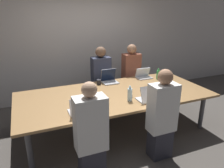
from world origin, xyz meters
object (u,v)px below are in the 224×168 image
(person_near_left, at_px, (91,135))
(person_far_center, at_px, (101,79))
(laptop_far_right, at_px, (143,75))
(bottle_far_right, at_px, (158,74))
(person_near_midright, at_px, (162,116))
(stapler, at_px, (131,95))
(laptop_near_left, at_px, (82,109))
(bottle_near_midright, at_px, (130,94))
(cup_far_center, at_px, (99,82))
(laptop_near_midright, at_px, (149,97))
(cup_near_midright, at_px, (161,94))
(person_far_right, at_px, (131,75))
(laptop_far_center, at_px, (109,79))

(person_near_left, bearing_deg, person_far_center, -113.36)
(laptop_far_right, height_order, bottle_far_right, bottle_far_right)
(person_near_midright, distance_m, stapler, 0.77)
(laptop_near_left, height_order, person_near_left, person_near_left)
(person_near_midright, relative_size, person_far_center, 0.99)
(bottle_near_midright, distance_m, cup_far_center, 0.97)
(laptop_near_midright, height_order, bottle_near_midright, laptop_near_midright)
(bottle_far_right, bearing_deg, person_near_midright, -121.70)
(cup_near_midright, relative_size, laptop_far_right, 0.29)
(bottle_near_midright, relative_size, stapler, 1.64)
(cup_far_center, height_order, laptop_far_right, laptop_far_right)
(stapler, bearing_deg, cup_near_midright, -1.59)
(laptop_near_left, bearing_deg, stapler, -162.27)
(cup_far_center, bearing_deg, bottle_far_right, -6.69)
(laptop_near_midright, relative_size, cup_near_midright, 3.72)
(person_near_midright, height_order, person_far_right, person_far_right)
(laptop_far_center, bearing_deg, laptop_near_left, -127.97)
(cup_near_midright, bearing_deg, bottle_far_right, 58.88)
(bottle_near_midright, distance_m, laptop_far_right, 1.28)
(cup_far_center, bearing_deg, person_far_right, 25.79)
(laptop_far_center, bearing_deg, person_near_left, -119.11)
(laptop_far_right, height_order, person_far_right, person_far_right)
(bottle_near_midright, height_order, stapler, bottle_near_midright)
(cup_near_midright, xyz_separation_m, laptop_far_center, (-0.53, 1.04, 0.03))
(person_near_left, relative_size, laptop_far_right, 4.12)
(person_near_left, bearing_deg, laptop_near_left, -92.01)
(stapler, bearing_deg, cup_far_center, 133.63)
(laptop_near_left, relative_size, person_near_left, 0.26)
(cup_near_midright, bearing_deg, stapler, 155.91)
(laptop_far_right, relative_size, bottle_far_right, 1.45)
(laptop_far_center, xyz_separation_m, bottle_far_right, (1.05, -0.19, 0.02))
(laptop_far_center, distance_m, laptop_far_right, 0.79)
(laptop_near_midright, height_order, person_near_midright, person_near_midright)
(person_far_center, relative_size, laptop_far_right, 4.22)
(bottle_near_midright, bearing_deg, laptop_far_right, 49.57)
(laptop_far_center, bearing_deg, laptop_far_right, -1.06)
(person_near_midright, xyz_separation_m, cup_far_center, (-0.43, 1.54, 0.10))
(cup_near_midright, height_order, laptop_far_center, laptop_far_center)
(laptop_near_left, bearing_deg, cup_far_center, -120.53)
(person_far_center, distance_m, laptop_near_left, 1.72)
(laptop_near_midright, height_order, bottle_far_right, laptop_near_midright)
(laptop_far_center, relative_size, laptop_far_right, 0.93)
(laptop_far_center, bearing_deg, person_far_center, 97.36)
(cup_far_center, relative_size, stapler, 0.63)
(laptop_near_midright, bearing_deg, bottle_near_midright, -24.54)
(cup_near_midright, distance_m, bottle_near_midright, 0.58)
(stapler, bearing_deg, bottle_near_midright, -100.08)
(person_near_midright, xyz_separation_m, laptop_near_left, (-1.07, 0.45, 0.12))
(laptop_near_midright, xyz_separation_m, person_near_left, (-1.15, -0.50, -0.14))
(person_near_midright, bearing_deg, laptop_far_right, -111.12)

